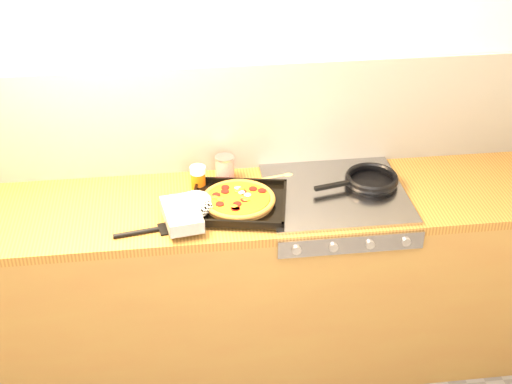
{
  "coord_description": "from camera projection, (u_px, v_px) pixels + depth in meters",
  "views": [
    {
      "loc": [
        -0.22,
        -1.47,
        2.52
      ],
      "look_at": [
        0.1,
        1.08,
        0.95
      ],
      "focal_mm": 50.0,
      "sensor_mm": 36.0,
      "label": 1
    }
  ],
  "objects": [
    {
      "name": "wooden_spoon",
      "position": [
        269.0,
        179.0,
        3.19
      ],
      "size": [
        0.3,
        0.09,
        0.02
      ],
      "color": "tan",
      "rests_on": "counter_run"
    },
    {
      "name": "black_spatula",
      "position": [
        151.0,
        231.0,
        2.84
      ],
      "size": [
        0.29,
        0.1,
        0.02
      ],
      "color": "black",
      "rests_on": "counter_run"
    },
    {
      "name": "room_shell",
      "position": [
        225.0,
        119.0,
        3.16
      ],
      "size": [
        3.2,
        3.2,
        3.2
      ],
      "color": "white",
      "rests_on": "ground"
    },
    {
      "name": "tomato_can",
      "position": [
        225.0,
        169.0,
        3.16
      ],
      "size": [
        0.11,
        0.11,
        0.12
      ],
      "color": "maroon",
      "rests_on": "counter_run"
    },
    {
      "name": "counter_run",
      "position": [
        234.0,
        284.0,
        3.28
      ],
      "size": [
        3.2,
        0.62,
        0.9
      ],
      "color": "brown",
      "rests_on": "ground"
    },
    {
      "name": "stovetop",
      "position": [
        335.0,
        193.0,
        3.09
      ],
      "size": [
        0.6,
        0.56,
        0.02
      ],
      "primitive_type": "cube",
      "color": "#9B9BA1",
      "rests_on": "counter_run"
    },
    {
      "name": "frying_pan",
      "position": [
        370.0,
        180.0,
        3.13
      ],
      "size": [
        0.41,
        0.28,
        0.04
      ],
      "color": "black",
      "rests_on": "stovetop"
    },
    {
      "name": "juice_glass",
      "position": [
        198.0,
        178.0,
        3.1
      ],
      "size": [
        0.07,
        0.07,
        0.11
      ],
      "color": "#D1560C",
      "rests_on": "counter_run"
    },
    {
      "name": "pizza_on_tray",
      "position": [
        223.0,
        203.0,
        2.95
      ],
      "size": [
        0.55,
        0.43,
        0.07
      ],
      "color": "black",
      "rests_on": "stovetop"
    }
  ]
}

